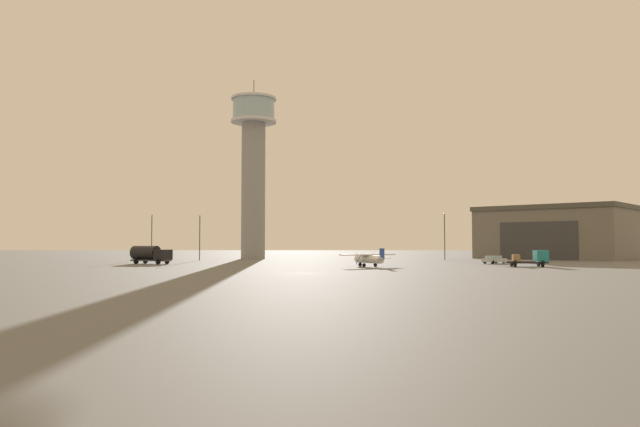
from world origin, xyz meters
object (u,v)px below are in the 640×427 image
control_tower (253,160)px  light_post_east (152,233)px  car_silver (494,259)px  light_post_north (200,233)px  light_post_west (445,232)px  airplane_white (369,258)px  truck_flatbed_teal (532,259)px  truck_fuel_tanker_black (150,254)px

control_tower → light_post_east: 27.02m
car_silver → light_post_north: size_ratio=0.50×
car_silver → light_post_east: bearing=125.2°
control_tower → light_post_west: 44.57m
light_post_east → airplane_white: bearing=-39.3°
light_post_east → truck_flatbed_teal: bearing=-26.8°
light_post_west → truck_flatbed_teal: bearing=-78.5°
airplane_white → light_post_north: (-32.35, 31.21, 4.15)m
truck_fuel_tanker_black → car_silver: truck_fuel_tanker_black is taller
control_tower → light_post_east: control_tower is taller
truck_flatbed_teal → truck_fuel_tanker_black: truck_fuel_tanker_black is taller
truck_flatbed_teal → truck_fuel_tanker_black: bearing=173.6°
control_tower → car_silver: bearing=-32.8°
light_post_west → light_post_east: light_post_west is taller
car_silver → light_post_west: light_post_west is taller
truck_fuel_tanker_black → car_silver: (58.05, 2.70, -0.93)m
truck_fuel_tanker_black → truck_flatbed_teal: bearing=13.5°
airplane_white → light_post_east: 56.45m
car_silver → truck_flatbed_teal: bearing=-115.6°
airplane_white → light_post_west: (17.59, 34.49, 4.37)m
car_silver → light_post_east: light_post_east is taller
control_tower → light_post_north: size_ratio=4.34×
truck_fuel_tanker_black → control_tower: bearing=90.3°
light_post_west → car_silver: bearing=-78.0°
airplane_white → light_post_west: size_ratio=0.89×
car_silver → light_post_west: 21.83m
control_tower → car_silver: control_tower is taller
light_post_east → control_tower: bearing=19.0°
truck_fuel_tanker_black → airplane_white: bearing=5.6°
car_silver → light_post_east: (-65.52, 21.99, 4.88)m
light_post_east → light_post_north: 12.04m
car_silver → light_post_west: bearing=65.7°
light_post_east → light_post_west: bearing=-1.1°
airplane_white → truck_fuel_tanker_black: (-36.06, 10.99, 0.38)m
light_post_north → truck_fuel_tanker_black: bearing=-100.4°
truck_fuel_tanker_black → light_post_north: light_post_north is taller
control_tower → truck_fuel_tanker_black: (-12.95, -31.71, -20.20)m
light_post_north → truck_flatbed_teal: bearing=-27.8°
truck_fuel_tanker_black → light_post_east: size_ratio=0.78×
car_silver → light_post_north: (-54.35, 17.52, 4.70)m
truck_fuel_tanker_black → light_post_north: bearing=102.2°
airplane_white → light_post_east: size_ratio=0.90×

